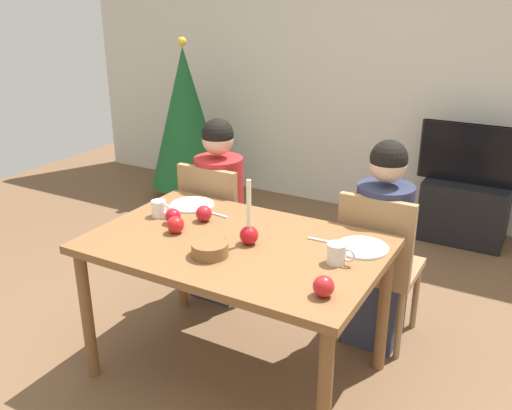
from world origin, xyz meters
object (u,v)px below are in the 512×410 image
chair_left (217,223)px  apple_near_candle (173,216)px  mug_right (337,254)px  candle_centerpiece (249,231)px  plate_left (192,205)px  person_left_child (220,213)px  chair_right (378,260)px  plate_right (362,248)px  dining_table (236,257)px  mug_left (159,208)px  apple_by_right_mug (176,225)px  tv_stand (464,211)px  person_right_child (381,248)px  apple_by_left_plate (324,286)px  bowl_walnuts (210,249)px  christmas_tree (186,118)px  apple_far_edge (204,213)px  tv (473,154)px

chair_left → apple_near_candle: chair_left is taller
mug_right → candle_centerpiece: bearing=-177.6°
plate_left → person_left_child: bearing=98.3°
chair_right → plate_right: size_ratio=3.67×
dining_table → chair_left: size_ratio=1.56×
mug_left → apple_by_right_mug: same height
person_left_child → tv_stand: size_ratio=1.83×
person_right_child → apple_near_candle: (-0.92, -0.61, 0.22)m
chair_left → apple_by_left_plate: bearing=-39.1°
apple_by_left_plate → apple_by_right_mug: 0.90m
bowl_walnuts → person_right_child: bearing=56.2°
apple_by_left_plate → person_right_child: bearing=92.2°
christmas_tree → apple_by_right_mug: bearing=-55.0°
person_left_child → chair_left: bearing=-90.0°
chair_left → mug_left: (-0.01, -0.53, 0.28)m
apple_far_edge → tv_stand: bearing=65.4°
person_right_child → apple_near_candle: bearing=-146.6°
dining_table → chair_left: 0.81m
apple_by_right_mug → plate_left: bearing=112.9°
chair_left → tv: tv is taller
tv_stand → mug_left: 2.60m
tv_stand → tv: size_ratio=0.81×
chair_right → tv_stand: 1.72m
candle_centerpiece → apple_near_candle: bearing=177.2°
chair_left → apple_near_candle: bearing=-78.9°
tv_stand → apple_near_candle: (-1.11, -2.27, 0.55)m
plate_left → person_right_child: bearing=19.9°
person_left_child → christmas_tree: bearing=132.3°
person_right_child → tv_stand: 1.70m
chair_left → apple_far_edge: (0.23, -0.47, 0.28)m
apple_near_candle → person_right_child: bearing=33.4°
tv → bowl_walnuts: bearing=-106.5°
christmas_tree → bowl_walnuts: size_ratio=8.86×
mug_right → apple_by_left_plate: bearing=-78.8°
plate_right → apple_far_edge: size_ratio=2.90×
tv_stand → chair_left: bearing=-125.9°
candle_centerpiece → plate_left: size_ratio=1.32×
chair_left → plate_left: 0.41m
christmas_tree → candle_centerpiece: 2.73m
plate_right → chair_right: bearing=93.9°
person_right_child → apple_far_edge: person_right_child is taller
mug_left → apple_near_candle: (0.12, -0.04, -0.00)m
chair_left → bowl_walnuts: (0.48, -0.79, 0.27)m
bowl_walnuts → apple_by_left_plate: size_ratio=1.94×
christmas_tree → plate_right: (2.33, -1.81, -0.02)m
apple_near_candle → apple_by_right_mug: size_ratio=0.93×
plate_left → christmas_tree: bearing=127.0°
dining_table → apple_by_left_plate: 0.64m
person_left_child → mug_left: 0.61m
chair_left → apple_by_left_plate: 1.41m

